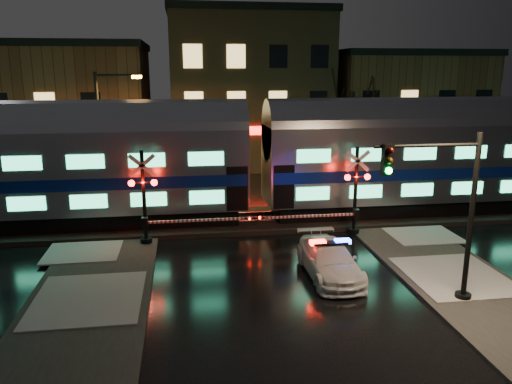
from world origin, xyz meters
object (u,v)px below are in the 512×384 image
(crossing_signal_left, at_px, (153,207))
(streetlight, at_px, (104,131))
(traffic_light, at_px, (446,216))
(crossing_signal_right, at_px, (348,200))
(police_car, at_px, (330,260))

(crossing_signal_left, bearing_deg, streetlight, 112.82)
(traffic_light, height_order, streetlight, streetlight)
(crossing_signal_right, bearing_deg, streetlight, 149.94)
(crossing_signal_right, height_order, traffic_light, traffic_light)
(police_car, xyz_separation_m, streetlight, (-9.45, 11.03, 3.63))
(crossing_signal_left, bearing_deg, traffic_light, -36.53)
(crossing_signal_right, height_order, crossing_signal_left, crossing_signal_left)
(crossing_signal_left, xyz_separation_m, streetlight, (-2.82, 6.69, 2.52))
(traffic_light, distance_m, streetlight, 18.54)
(crossing_signal_right, xyz_separation_m, streetlight, (-11.56, 6.69, 2.55))
(streetlight, bearing_deg, traffic_light, -48.07)
(police_car, relative_size, crossing_signal_right, 0.74)
(traffic_light, bearing_deg, police_car, 151.81)
(crossing_signal_right, bearing_deg, police_car, -115.99)
(streetlight, bearing_deg, police_car, -49.42)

